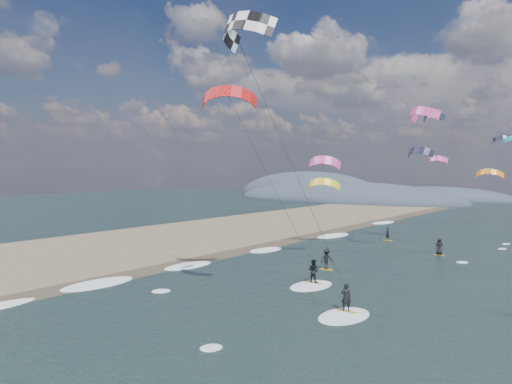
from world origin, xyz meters
The scene contains 9 objects.
ground centered at (0.00, 0.00, 0.00)m, with size 260.00×260.00×0.00m, color black.
sand_strip centered at (-24.00, 10.00, 0.00)m, with size 26.00×240.00×0.00m, color brown.
wet_sand_strip centered at (-12.00, 10.00, 0.00)m, with size 3.00×240.00×0.00m, color #382D23.
coastal_hills centered at (-44.84, 107.86, 0.00)m, with size 80.00×41.00×15.00m.
kitesurfer_near_a centered at (3.65, 5.82, 13.40)m, with size 7.88×9.00×17.49m.
kitesurfer_near_b centered at (-1.00, 11.71, 9.89)m, with size 7.20×9.01×14.99m.
far_kitesurfers centered at (1.00, 27.54, 0.88)m, with size 9.16×20.31×1.82m.
bg_kite_field centered at (-0.08, 54.67, 11.23)m, with size 14.65×66.50×9.84m.
shoreline_surf centered at (-10.80, 14.75, 0.00)m, with size 2.40×79.40×0.11m.
Camera 1 is at (20.61, -16.23, 8.80)m, focal length 35.00 mm.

